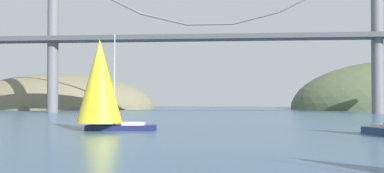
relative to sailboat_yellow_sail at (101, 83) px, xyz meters
name	(u,v)px	position (x,y,z in m)	size (l,w,h in m)	color
headland_left	(58,109)	(-44.69, 99.98, -5.74)	(67.38, 44.00, 24.34)	#6B664C
suspension_bridge	(210,36)	(10.31, 59.98, 13.73)	(117.39, 6.00, 39.90)	slate
sailboat_yellow_sail	(101,83)	(0.00, 0.00, 0.00)	(9.76, 5.76, 11.61)	#191E4C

